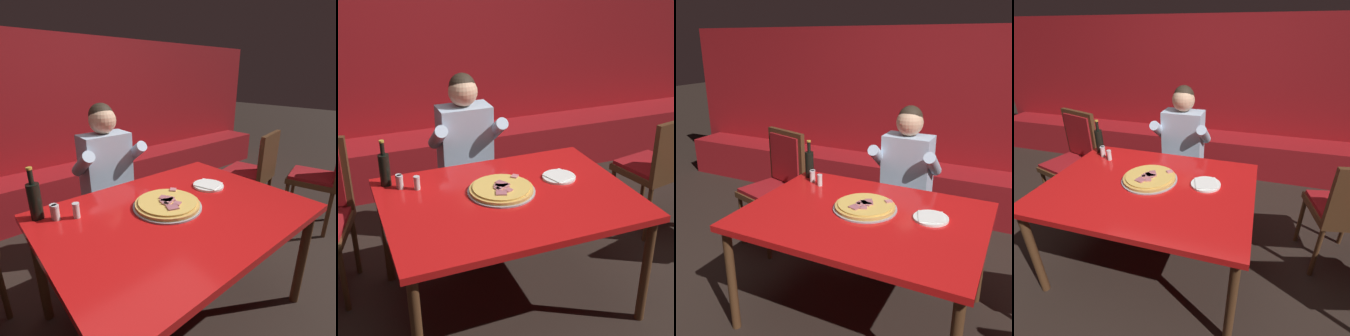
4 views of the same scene
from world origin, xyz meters
TOP-DOWN VIEW (x-y plane):
  - ground_plane at (0.00, 0.00)m, footprint 24.00×24.00m
  - booth_wall_panel at (0.00, 2.18)m, footprint 6.80×0.16m
  - booth_bench at (0.00, 1.86)m, footprint 6.46×0.48m
  - main_dining_table at (0.00, 0.00)m, footprint 1.46×1.07m
  - pizza at (-0.02, 0.06)m, footprint 0.41×0.41m
  - plate_white_paper at (0.39, 0.11)m, footprint 0.21×0.21m
  - beer_bottle at (-0.64, 0.42)m, footprint 0.07×0.07m
  - shaker_oregano at (-0.57, 0.35)m, footprint 0.04×0.04m
  - shaker_red_pepper_flakes at (-0.47, 0.29)m, footprint 0.04×0.04m
  - shaker_black_pepper at (-0.57, 0.33)m, footprint 0.04×0.04m
  - diner_seated_blue_shirt at (0.01, 0.78)m, footprint 0.53×0.53m
  - dining_chair_side_aisle at (1.40, 0.37)m, footprint 0.52×0.52m

SIDE VIEW (x-z plane):
  - ground_plane at x=0.00m, z-range 0.00..0.00m
  - booth_bench at x=0.00m, z-range 0.00..0.46m
  - dining_chair_side_aisle at x=1.40m, z-range 0.09..1.04m
  - main_dining_table at x=0.00m, z-range 0.30..1.05m
  - diner_seated_blue_shirt at x=0.01m, z-range 0.07..1.34m
  - plate_white_paper at x=0.39m, z-range 0.74..0.76m
  - pizza at x=-0.02m, z-range 0.74..0.78m
  - shaker_oregano at x=-0.57m, z-range 0.74..0.82m
  - shaker_red_pepper_flakes at x=-0.47m, z-range 0.74..0.82m
  - shaker_black_pepper at x=-0.57m, z-range 0.74..0.82m
  - beer_bottle at x=-0.64m, z-range 0.71..1.00m
  - booth_wall_panel at x=0.00m, z-range 0.00..1.90m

